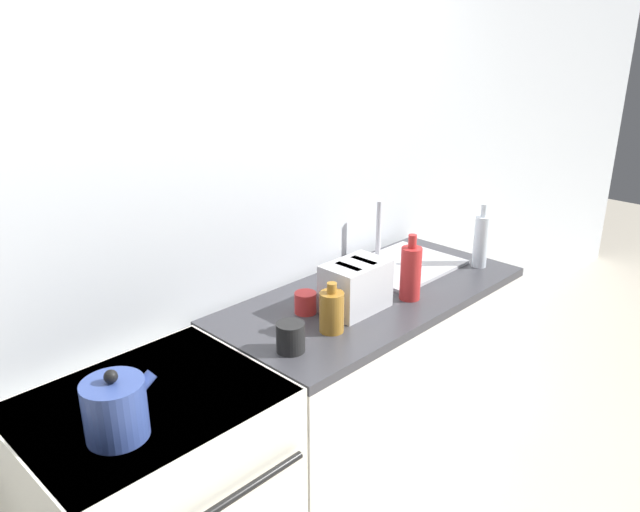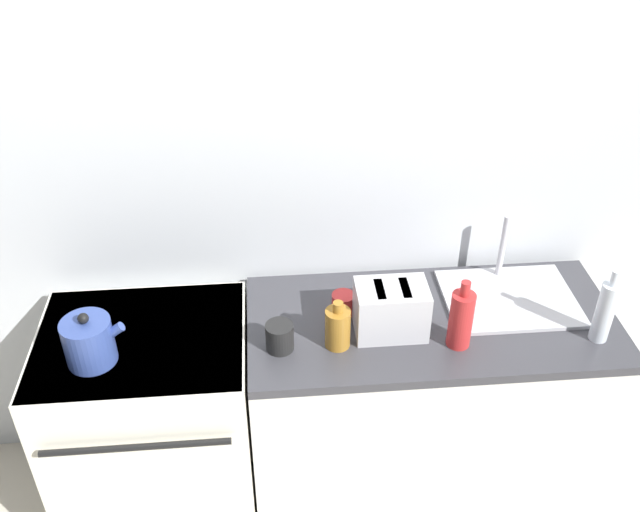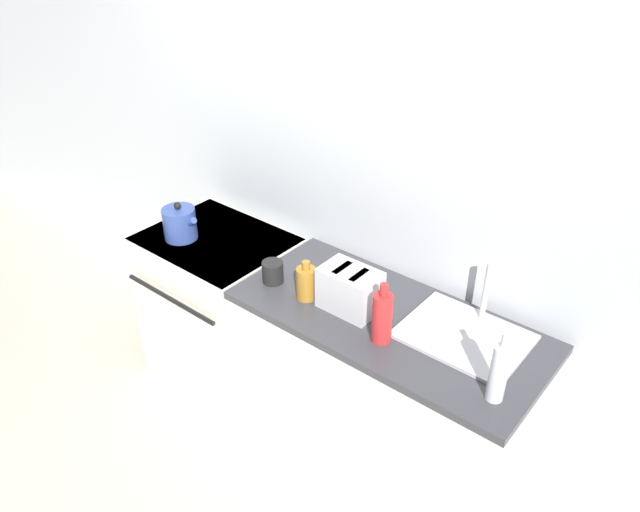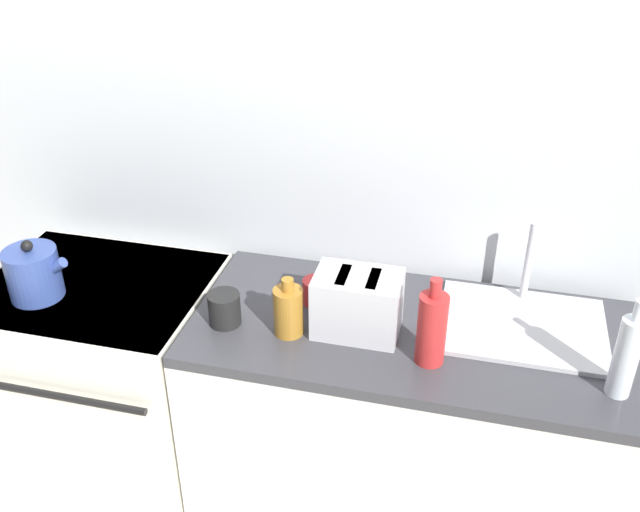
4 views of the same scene
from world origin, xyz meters
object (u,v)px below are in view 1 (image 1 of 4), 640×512
Objects in this scene: toaster at (356,286)px; cup_black at (291,337)px; bottle_clear at (481,241)px; bottle_amber at (332,311)px; cup_red at (306,303)px; bottle_red at (411,272)px; kettle at (116,409)px.

cup_black is (-0.40, -0.06, -0.05)m from toaster.
bottle_clear reaches higher than bottle_amber.
cup_red is at bearing 77.30° from bottle_amber.
bottle_red reaches higher than cup_black.
cup_red is at bearing 143.40° from toaster.
toaster reaches higher than bottle_amber.
toaster is 2.46× the size of cup_black.
kettle is 1.26m from bottle_red.
cup_black is (-1.12, 0.05, -0.07)m from bottle_clear.
cup_red is (-0.88, 0.22, -0.08)m from bottle_clear.
toaster is 1.35× the size of bottle_amber.
kettle is at bearing -179.61° from bottle_amber.
toaster is 0.93× the size of bottle_red.
bottle_amber is 0.42m from bottle_red.
bottle_clear is at bearing -2.34° from cup_black.
kettle is 0.72× the size of bottle_clear.
toaster is 0.86× the size of bottle_clear.
toaster is at bearing 158.34° from bottle_red.
bottle_clear is 2.86× the size of cup_black.
toaster is 0.40m from cup_black.
bottle_amber is (-0.19, -0.06, -0.02)m from toaster.
toaster is 0.24m from bottle_red.
bottle_amber is 0.69× the size of bottle_red.
bottle_clear is 0.91m from cup_red.
kettle is 1.76m from bottle_clear.
kettle is 0.84m from bottle_amber.
cup_black is at bearing 0.49° from kettle.
cup_red is (-0.38, 0.21, -0.07)m from bottle_red.
cup_red is (0.24, 0.17, -0.01)m from cup_black.
cup_red is at bearing 151.72° from bottle_red.
bottle_red is at bearing -1.18° from kettle.
cup_black is (-0.20, -0.00, -0.03)m from bottle_amber.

